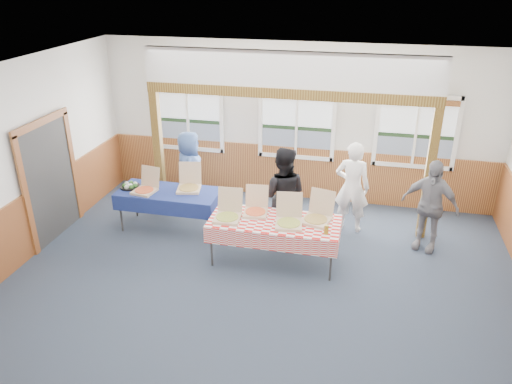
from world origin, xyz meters
TOP-DOWN VIEW (x-y plane):
  - floor at (0.00, 0.00)m, footprint 8.00×8.00m
  - ceiling at (0.00, 0.00)m, footprint 8.00×8.00m
  - wall_back at (0.00, 3.50)m, footprint 8.00×0.00m
  - wall_front at (0.00, -3.50)m, footprint 8.00×0.00m
  - wall_left at (-4.00, 0.00)m, footprint 0.00×8.00m
  - wainscot_back at (0.00, 3.48)m, footprint 7.98×0.05m
  - wainscot_left at (-3.98, 0.00)m, footprint 0.05×6.98m
  - cased_opening at (-3.96, 0.90)m, footprint 0.06×1.30m
  - window_left at (-2.30, 3.46)m, footprint 1.56×0.10m
  - window_mid at (0.00, 3.46)m, footprint 1.56×0.10m
  - window_right at (2.30, 3.46)m, footprint 1.56×0.10m
  - post_left at (-2.50, 2.30)m, footprint 0.15×0.15m
  - post_right at (2.50, 2.30)m, footprint 0.15×0.15m
  - cross_beam at (0.00, 2.30)m, footprint 5.15×0.18m
  - table_left at (-2.04, 1.56)m, footprint 2.01×1.46m
  - table_right at (0.06, 0.87)m, footprint 2.23×1.30m
  - pizza_box_a at (-2.43, 1.45)m, footprint 0.44×0.51m
  - pizza_box_b at (-1.69, 1.72)m, footprint 0.50×0.57m
  - pizza_box_c at (-0.69, 0.77)m, footprint 0.44×0.52m
  - pizza_box_d at (-0.29, 1.06)m, footprint 0.43×0.50m
  - pizza_box_e at (0.31, 0.79)m, footprint 0.48×0.56m
  - pizza_box_f at (0.72, 1.01)m, footprint 0.53×0.60m
  - veggie_tray at (-2.79, 1.56)m, footprint 0.37×0.37m
  - drink_glass at (0.91, 0.62)m, footprint 0.07×0.07m
  - woman_white at (1.21, 2.26)m, footprint 0.66×0.46m
  - woman_black at (0.06, 1.59)m, footprint 0.86×0.68m
  - man_blue at (-1.96, 2.49)m, footprint 0.72×0.90m
  - person_grey at (2.52, 1.87)m, footprint 1.03×0.71m

SIDE VIEW (x-z plane):
  - floor at x=0.00m, z-range 0.00..0.00m
  - wainscot_back at x=0.00m, z-range 0.00..1.10m
  - wainscot_left at x=-3.98m, z-range 0.00..1.10m
  - table_left at x=-2.04m, z-range 0.32..1.08m
  - table_right at x=0.06m, z-range 0.33..1.09m
  - veggie_tray at x=-2.79m, z-range 0.74..0.83m
  - man_blue at x=-1.96m, z-range 0.00..1.60m
  - person_grey at x=2.52m, z-range 0.00..1.63m
  - pizza_box_a at x=-2.43m, z-range 0.62..1.03m
  - pizza_box_d at x=-0.29m, z-range 0.61..1.03m
  - pizza_box_b at x=-1.69m, z-range 0.60..1.05m
  - pizza_box_c at x=-0.69m, z-range 0.60..1.05m
  - pizza_box_e at x=0.31m, z-range 0.60..1.05m
  - pizza_box_f at x=0.72m, z-range 0.60..1.05m
  - drink_glass at x=0.91m, z-range 0.76..0.91m
  - woman_white at x=1.21m, z-range 0.00..1.71m
  - woman_black at x=0.06m, z-range 0.00..1.75m
  - cased_opening at x=-3.96m, z-range 0.00..2.10m
  - post_left at x=-2.50m, z-range 0.00..2.40m
  - post_right at x=2.50m, z-range 0.00..2.40m
  - wall_back at x=0.00m, z-range -2.40..5.60m
  - wall_front at x=0.00m, z-range -2.40..5.60m
  - wall_left at x=-4.00m, z-range -2.40..5.60m
  - window_left at x=-2.30m, z-range 0.95..2.41m
  - window_mid at x=0.00m, z-range 0.95..2.41m
  - window_right at x=2.30m, z-range 0.95..2.41m
  - cross_beam at x=0.00m, z-range 2.40..2.58m
  - ceiling at x=0.00m, z-range 3.20..3.20m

